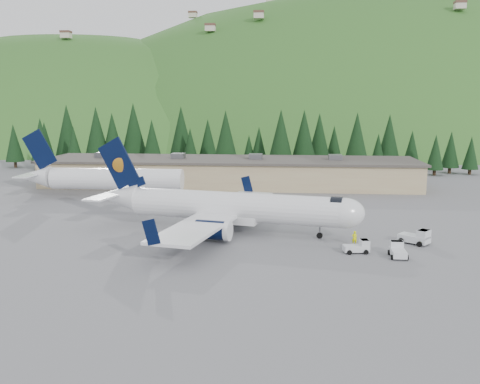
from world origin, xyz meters
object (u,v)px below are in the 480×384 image
airliner (228,207)px  baggage_tug_c (398,250)px  second_airliner (100,178)px  baggage_tug_a (358,247)px  ramp_worker (354,238)px  terminal_building (230,172)px  baggage_tug_b (417,237)px

airliner → baggage_tug_c: bearing=-14.3°
second_airliner → baggage_tug_a: second_airliner is taller
airliner → baggage_tug_a: 17.03m
baggage_tug_c → ramp_worker: (-3.89, 4.22, 0.14)m
terminal_building → baggage_tug_c: bearing=-64.3°
second_airliner → terminal_building: bearing=38.8°
airliner → baggage_tug_b: 22.19m
airliner → baggage_tug_c: (18.63, -9.19, -2.37)m
second_airliner → baggage_tug_c: bearing=-36.0°
terminal_building → baggage_tug_a: bearing=-67.7°
ramp_worker → airliner: bearing=-23.5°
baggage_tug_c → terminal_building: (-22.66, 46.98, 1.96)m
airliner → ramp_worker: size_ratio=21.19×
second_airliner → baggage_tug_b: second_airliner is taller
baggage_tug_a → ramp_worker: size_ratio=1.74×
terminal_building → baggage_tug_b: bearing=-58.3°
airliner → ramp_worker: bearing=-6.6°
baggage_tug_a → ramp_worker: ramp_worker is taller
ramp_worker → baggage_tug_c: bearing=127.7°
airliner → ramp_worker: airliner is taller
baggage_tug_b → terminal_building: (-25.75, 41.69, 1.84)m
terminal_building → ramp_worker: bearing=-66.3°
airliner → baggage_tug_b: size_ratio=9.55×
ramp_worker → terminal_building: bearing=-71.2°
baggage_tug_b → baggage_tug_c: (-3.09, -5.28, -0.12)m
baggage_tug_b → terminal_building: 49.04m
baggage_tug_a → ramp_worker: 3.09m
baggage_tug_b → baggage_tug_c: size_ratio=1.28×
baggage_tug_b → second_airliner: bearing=-170.8°
airliner → second_airliner: 32.38m
airliner → terminal_building: size_ratio=0.48×
airliner → second_airliner: second_airliner is taller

